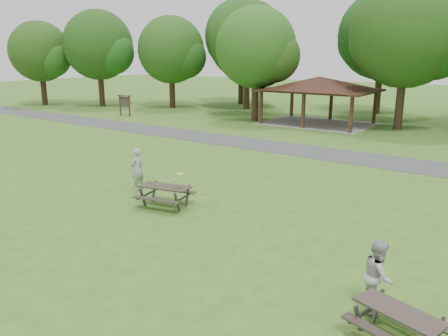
% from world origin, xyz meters
% --- Properties ---
extents(ground, '(160.00, 160.00, 0.00)m').
position_xyz_m(ground, '(0.00, 0.00, 0.00)').
color(ground, '#3B691E').
rests_on(ground, ground).
extents(asphalt_path, '(120.00, 3.20, 0.02)m').
position_xyz_m(asphalt_path, '(0.00, 14.00, 0.01)').
color(asphalt_path, '#414143').
rests_on(asphalt_path, ground).
extents(pavilion, '(8.60, 7.01, 3.76)m').
position_xyz_m(pavilion, '(-4.00, 24.00, 3.06)').
color(pavilion, '#362213').
rests_on(pavilion, ground).
extents(notice_board, '(1.60, 0.30, 1.88)m').
position_xyz_m(notice_board, '(-20.00, 18.00, 1.31)').
color(notice_board, '#392415').
rests_on(notice_board, ground).
extents(tree_row_a, '(7.56, 7.20, 9.97)m').
position_xyz_m(tree_row_a, '(-27.91, 22.03, 6.15)').
color(tree_row_a, black).
rests_on(tree_row_a, ground).
extents(tree_row_b, '(7.14, 6.80, 9.28)m').
position_xyz_m(tree_row_b, '(-20.92, 25.53, 5.67)').
color(tree_row_b, black).
rests_on(tree_row_b, ground).
extents(tree_row_c, '(8.19, 7.80, 10.67)m').
position_xyz_m(tree_row_c, '(-13.90, 29.03, 6.54)').
color(tree_row_c, black).
rests_on(tree_row_c, ground).
extents(tree_row_d, '(6.93, 6.60, 9.27)m').
position_xyz_m(tree_row_d, '(-8.92, 22.53, 5.77)').
color(tree_row_d, '#302115').
rests_on(tree_row_d, ground).
extents(tree_row_e, '(8.40, 8.00, 11.02)m').
position_xyz_m(tree_row_e, '(2.10, 25.03, 6.78)').
color(tree_row_e, '#322016').
rests_on(tree_row_e, ground).
extents(tree_deep_a, '(8.40, 8.00, 11.38)m').
position_xyz_m(tree_deep_a, '(-16.90, 32.53, 7.13)').
color(tree_deep_a, black).
rests_on(tree_deep_a, ground).
extents(tree_deep_b, '(8.40, 8.00, 11.13)m').
position_xyz_m(tree_deep_b, '(-1.90, 33.03, 6.89)').
color(tree_deep_b, '#332216').
rests_on(tree_deep_b, ground).
extents(tree_flank_left, '(6.72, 6.40, 8.93)m').
position_xyz_m(tree_flank_left, '(-33.92, 19.03, 5.53)').
color(tree_flank_left, black).
rests_on(tree_flank_left, ground).
extents(picnic_table_middle, '(2.14, 1.86, 0.81)m').
position_xyz_m(picnic_table_middle, '(-0.39, 2.22, 0.60)').
color(picnic_table_middle, '#2E2821').
rests_on(picnic_table_middle, ground).
extents(picnic_table_far, '(1.96, 1.73, 0.72)m').
position_xyz_m(picnic_table_far, '(8.66, -0.96, 0.53)').
color(picnic_table_far, '#322824').
rests_on(picnic_table_far, ground).
extents(frisbee_in_flight, '(0.33, 0.33, 0.02)m').
position_xyz_m(frisbee_in_flight, '(0.47, 2.13, 1.41)').
color(frisbee_in_flight, yellow).
rests_on(frisbee_in_flight, ground).
extents(frisbee_thrower, '(0.44, 0.65, 1.77)m').
position_xyz_m(frisbee_thrower, '(-2.69, 3.05, 0.88)').
color(frisbee_thrower, '#A4A3A6').
rests_on(frisbee_thrower, ground).
extents(frisbee_catcher, '(0.83, 0.95, 1.63)m').
position_xyz_m(frisbee_catcher, '(7.99, -0.05, 0.82)').
color(frisbee_catcher, '#ACACAE').
rests_on(frisbee_catcher, ground).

